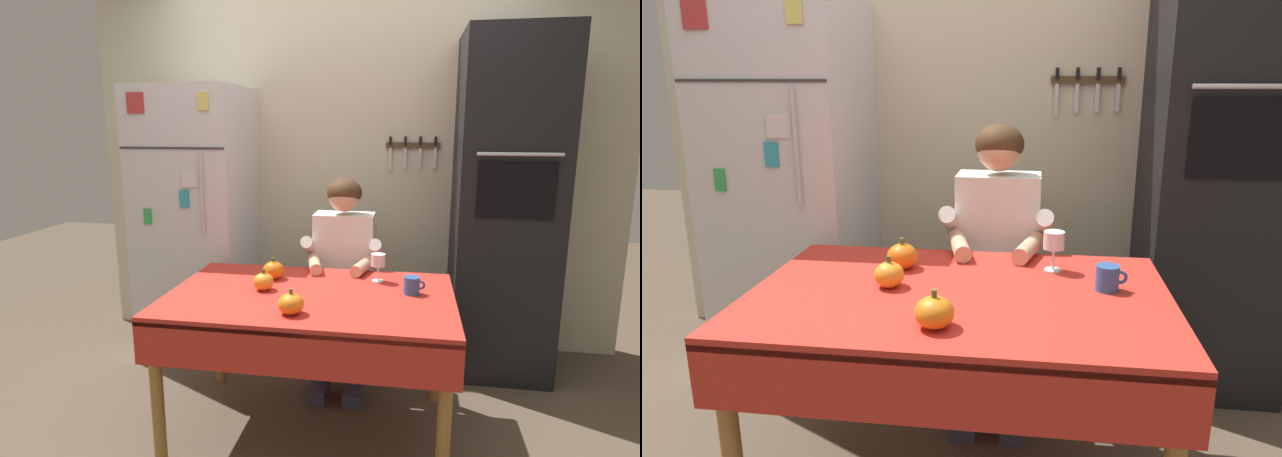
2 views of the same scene
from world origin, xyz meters
TOP-DOWN VIEW (x-y plane):
  - ground_plane at (0.00, 0.00)m, footprint 10.00×10.00m
  - back_wall_assembly at (0.05, 1.35)m, footprint 3.70×0.13m
  - refrigerator at (-0.95, 0.96)m, footprint 0.68×0.71m
  - wall_oven at (1.05, 1.00)m, footprint 0.60×0.64m
  - dining_table at (0.00, 0.08)m, footprint 1.40×0.90m
  - chair_behind_person at (0.08, 0.87)m, footprint 0.40×0.40m
  - seated_person at (0.08, 0.68)m, footprint 0.47×0.55m
  - coffee_mug at (0.49, 0.18)m, footprint 0.11×0.08m
  - wine_glass at (0.32, 0.35)m, footprint 0.08×0.08m
  - pumpkin_large at (-0.24, 0.11)m, footprint 0.10×0.10m
  - pumpkin_medium at (-0.03, -0.19)m, footprint 0.12×0.12m
  - pumpkin_small at (-0.24, 0.30)m, footprint 0.11×0.11m

SIDE VIEW (x-z plane):
  - ground_plane at x=0.00m, z-range 0.00..0.00m
  - chair_behind_person at x=0.08m, z-range 0.05..0.98m
  - dining_table at x=0.00m, z-range 0.29..1.03m
  - seated_person at x=0.08m, z-range 0.11..1.36m
  - coffee_mug at x=0.49m, z-range 0.74..0.83m
  - pumpkin_large at x=-0.24m, z-range 0.73..0.84m
  - pumpkin_medium at x=-0.03m, z-range 0.73..0.84m
  - pumpkin_small at x=-0.24m, z-range 0.73..0.85m
  - wine_glass at x=0.32m, z-range 0.77..0.93m
  - refrigerator at x=-0.95m, z-range 0.00..1.80m
  - wall_oven at x=1.05m, z-range 0.00..2.10m
  - back_wall_assembly at x=0.05m, z-range 0.00..2.60m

